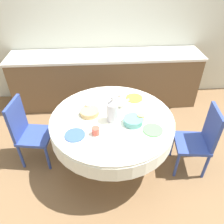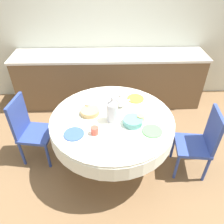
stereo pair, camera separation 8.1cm
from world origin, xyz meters
The scene contains 18 objects.
ground_plane centered at (0.00, 0.00, 0.00)m, with size 12.00×12.00×0.00m, color brown.
wall_back centered at (0.00, 1.82, 1.30)m, with size 7.00×0.05×2.60m.
kitchen_counter centered at (0.00, 1.49, 0.47)m, with size 3.24×0.64×0.94m.
dining_table centered at (0.00, 0.00, 0.65)m, with size 1.45×1.45×0.78m.
chair_left centered at (1.06, -0.14, 0.50)m, with size 0.45×0.45×0.93m.
chair_right centered at (-1.06, 0.16, 0.50)m, with size 0.45×0.45×0.93m.
plate_near_left centered at (-0.41, -0.28, 0.78)m, with size 0.22×0.22×0.01m, color #3856AD.
cup_near_left centered at (-0.19, -0.27, 0.82)m, with size 0.08×0.08×0.08m, color #CC4C3D.
plate_near_right centered at (0.42, -0.25, 0.78)m, with size 0.22×0.22×0.01m, color #5BA85B.
cup_near_right centered at (0.32, -0.08, 0.82)m, with size 0.08×0.08×0.08m, color #DBB766.
plate_far_left centered at (-0.33, 0.37, 0.78)m, with size 0.22×0.22×0.01m, color white.
cup_far_left centered at (-0.27, 0.19, 0.82)m, with size 0.08×0.08×0.08m, color white.
plate_far_right centered at (0.32, 0.38, 0.78)m, with size 0.22×0.22×0.01m, color orange.
cup_far_right centered at (0.12, 0.31, 0.82)m, with size 0.08×0.08×0.08m, color #28282D.
coffee_carafe centered at (0.00, -0.05, 0.92)m, with size 0.13×0.13×0.32m.
teapot centered at (0.11, 0.21, 0.86)m, with size 0.19×0.14×0.18m.
bread_basket centered at (-0.26, 0.08, 0.81)m, with size 0.22×0.22×0.06m, color tan.
fruit_bowl centered at (0.23, -0.12, 0.81)m, with size 0.22×0.22×0.07m, color #569993.
Camera 2 is at (-0.06, -1.99, 2.35)m, focal length 35.00 mm.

